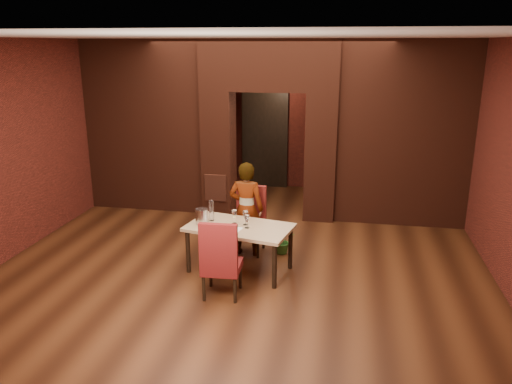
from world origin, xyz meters
TOP-DOWN VIEW (x-y plane):
  - floor at (0.00, 0.00)m, footprint 8.00×8.00m
  - ceiling at (0.00, 0.00)m, footprint 7.00×8.00m
  - wall_back at (0.00, 4.00)m, footprint 7.00×0.04m
  - wall_front at (0.00, -4.00)m, footprint 7.00×0.04m
  - wall_left at (-3.50, 0.00)m, footprint 0.04×8.00m
  - wall_right at (3.50, 0.00)m, footprint 0.04×8.00m
  - pillar_left at (-0.95, 2.00)m, footprint 0.55×0.55m
  - pillar_right at (0.95, 2.00)m, footprint 0.55×0.55m
  - lintel at (0.00, 2.00)m, footprint 2.45×0.55m
  - wing_wall_left at (-2.36, 2.00)m, footprint 2.28×0.35m
  - wing_wall_right at (2.36, 2.00)m, footprint 2.28×0.35m
  - vent_panel at (-0.95, 1.71)m, footprint 0.40×0.03m
  - rear_door at (-0.40, 3.94)m, footprint 0.90×0.08m
  - rear_door_frame at (-0.40, 3.90)m, footprint 1.02×0.04m
  - dining_table at (-0.01, -0.49)m, footprint 1.57×1.08m
  - chair_far at (-0.02, 0.17)m, footprint 0.49×0.49m
  - chair_near at (-0.08, -1.23)m, footprint 0.50×0.50m
  - person_seated at (-0.03, 0.10)m, footprint 0.54×0.37m
  - wine_glass_a at (-0.10, -0.42)m, footprint 0.08×0.08m
  - wine_glass_b at (0.06, -0.43)m, footprint 0.08×0.08m
  - wine_glass_c at (0.11, -0.55)m, footprint 0.08×0.08m
  - tasting_sheet at (-0.11, -0.63)m, footprint 0.33×0.27m
  - wine_bucket at (-0.55, -0.50)m, footprint 0.18×0.18m
  - water_bottle at (-0.45, -0.34)m, footprint 0.07×0.07m
  - potted_plant at (0.51, 0.23)m, footprint 0.43×0.39m

SIDE VIEW (x-z plane):
  - floor at x=0.00m, z-range 0.00..0.00m
  - potted_plant at x=0.51m, z-range 0.00..0.41m
  - dining_table at x=-0.01m, z-range 0.00..0.67m
  - chair_far at x=-0.02m, z-range 0.00..1.02m
  - chair_near at x=-0.08m, z-range 0.00..1.04m
  - vent_panel at x=-0.95m, z-range 0.30..0.80m
  - tasting_sheet at x=-0.11m, z-range 0.67..0.68m
  - person_seated at x=-0.03m, z-range 0.00..1.45m
  - wine_glass_c at x=0.11m, z-range 0.67..0.86m
  - wine_glass_b at x=0.06m, z-range 0.67..0.87m
  - wine_glass_a at x=-0.10m, z-range 0.67..0.88m
  - wine_bucket at x=-0.55m, z-range 0.67..0.89m
  - water_bottle at x=-0.45m, z-range 0.67..0.99m
  - rear_door at x=-0.40m, z-range 0.00..2.10m
  - rear_door_frame at x=-0.40m, z-range -0.06..2.16m
  - pillar_left at x=-0.95m, z-range 0.00..2.30m
  - pillar_right at x=0.95m, z-range 0.00..2.30m
  - wall_back at x=0.00m, z-range 0.00..3.20m
  - wall_front at x=0.00m, z-range 0.00..3.20m
  - wall_left at x=-3.50m, z-range 0.00..3.20m
  - wall_right at x=3.50m, z-range 0.00..3.20m
  - wing_wall_left at x=-2.36m, z-range 0.00..3.20m
  - wing_wall_right at x=2.36m, z-range 0.00..3.20m
  - lintel at x=0.00m, z-range 2.30..3.20m
  - ceiling at x=0.00m, z-range 3.18..3.22m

